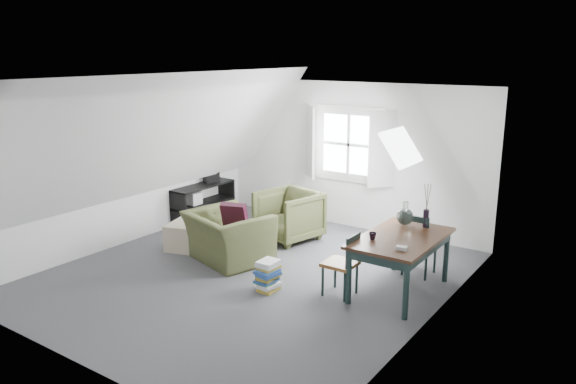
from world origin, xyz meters
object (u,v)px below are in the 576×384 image
Objects in this scene: dining_table at (401,244)px; media_shelf at (201,205)px; dining_chair_far at (419,243)px; armchair_near at (229,261)px; magazine_stack at (268,276)px; dining_chair_near at (342,263)px; ottoman at (190,236)px; armchair_far at (289,239)px.

dining_table is 1.15× the size of media_shelf.
dining_table is 1.70× the size of dining_chair_far.
dining_chair_far reaches higher than armchair_near.
dining_table reaches higher than armchair_near.
dining_chair_far is 0.68× the size of media_shelf.
media_shelf is 3.30× the size of magazine_stack.
ottoman is at bearing -74.56° from dining_chair_near.
armchair_far is at bearing -109.07° from dining_chair_near.
ottoman is at bearing 11.49° from armchair_near.
media_shelf is at bearing 147.91° from magazine_stack.
armchair_far is 0.60× the size of dining_table.
dining_chair_near is 0.64× the size of media_shelf.
dining_chair_near reaches higher than armchair_near.
armchair_far is 1.02× the size of dining_chair_far.
dining_chair_near is (2.80, -0.18, 0.22)m from ottoman.
dining_chair_near is 0.98m from magazine_stack.
armchair_far is 2.36m from dining_chair_far.
armchair_far is at bearing -80.80° from armchair_near.
magazine_stack is at bearing -151.99° from dining_table.
armchair_near is 2.00m from dining_chair_near.
armchair_near is 1.26× the size of armchair_far.
dining_chair_far is at bearing -0.89° from media_shelf.
dining_chair_far reaches higher than ottoman.
armchair_near is at bearing 155.13° from magazine_stack.
dining_chair_near is (-0.55, -0.50, -0.22)m from dining_table.
ottoman is (-1.02, -1.22, 0.20)m from armchair_far.
armchair_near is 1.29× the size of dining_chair_far.
armchair_near is 2.74m from dining_chair_far.
armchair_far is 2.58m from dining_table.
armchair_near is at bearing -5.36° from ottoman.
dining_table is 1.73m from magazine_stack.
dining_table reaches higher than magazine_stack.
armchair_near is 1.23m from magazine_stack.
dining_chair_far reaches higher than dining_table.
dining_table is 3.79× the size of magazine_stack.
armchair_far is 2.28× the size of magazine_stack.
media_shelf is at bearing -164.60° from armchair_far.
dining_chair_far is 1.06× the size of dining_chair_near.
dining_table reaches higher than media_shelf.
armchair_far is 1.92m from media_shelf.
media_shelf is at bearing 126.58° from ottoman.
ottoman is 0.47× the size of media_shelf.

